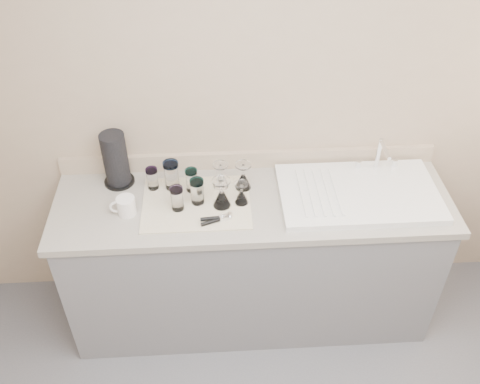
{
  "coord_description": "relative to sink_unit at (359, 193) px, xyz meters",
  "views": [
    {
      "loc": [
        -0.19,
        -0.88,
        2.71
      ],
      "look_at": [
        -0.07,
        1.15,
        1.0
      ],
      "focal_mm": 40.0,
      "sensor_mm": 36.0,
      "label": 1
    }
  ],
  "objects": [
    {
      "name": "white_mug",
      "position": [
        -1.19,
        -0.06,
        0.03
      ],
      "size": [
        0.14,
        0.1,
        0.1
      ],
      "color": "white",
      "rests_on": "counter_unit"
    },
    {
      "name": "tumbler_teal",
      "position": [
        -1.07,
        0.12,
        0.05
      ],
      "size": [
        0.06,
        0.06,
        0.12
      ],
      "color": "white",
      "rests_on": "dish_towel"
    },
    {
      "name": "goblet_back_left",
      "position": [
        -0.71,
        0.11,
        0.04
      ],
      "size": [
        0.08,
        0.08,
        0.14
      ],
      "color": "white",
      "rests_on": "dish_towel"
    },
    {
      "name": "tumbler_blue",
      "position": [
        -0.94,
        -0.05,
        0.06
      ],
      "size": [
        0.07,
        0.07,
        0.13
      ],
      "color": "white",
      "rests_on": "dish_towel"
    },
    {
      "name": "counter_unit",
      "position": [
        -0.55,
        -0.0,
        -0.47
      ],
      "size": [
        2.06,
        0.62,
        0.9
      ],
      "color": "slate",
      "rests_on": "ground"
    },
    {
      "name": "goblet_front_right",
      "position": [
        -0.61,
        -0.03,
        0.03
      ],
      "size": [
        0.07,
        0.07,
        0.12
      ],
      "color": "white",
      "rests_on": "dish_towel"
    },
    {
      "name": "dish_towel",
      "position": [
        -0.84,
        -0.01,
        -0.02
      ],
      "size": [
        0.55,
        0.42,
        0.01
      ],
      "primitive_type": "cube",
      "color": "silver",
      "rests_on": "counter_unit"
    },
    {
      "name": "can_opener",
      "position": [
        -0.75,
        -0.16,
        -0.0
      ],
      "size": [
        0.16,
        0.08,
        0.02
      ],
      "color": "silver",
      "rests_on": "dish_towel"
    },
    {
      "name": "goblet_front_left",
      "position": [
        -0.71,
        -0.04,
        0.04
      ],
      "size": [
        0.09,
        0.09,
        0.16
      ],
      "color": "white",
      "rests_on": "dish_towel"
    },
    {
      "name": "tumbler_lavender",
      "position": [
        -0.84,
        -0.01,
        0.06
      ],
      "size": [
        0.07,
        0.07,
        0.14
      ],
      "color": "white",
      "rests_on": "dish_towel"
    },
    {
      "name": "tumbler_cyan",
      "position": [
        -0.97,
        0.12,
        0.07
      ],
      "size": [
        0.08,
        0.08,
        0.16
      ],
      "color": "white",
      "rests_on": "dish_towel"
    },
    {
      "name": "sink_unit",
      "position": [
        0.0,
        0.0,
        0.0
      ],
      "size": [
        0.82,
        0.5,
        0.22
      ],
      "color": "white",
      "rests_on": "counter_unit"
    },
    {
      "name": "room_envelope",
      "position": [
        -0.55,
        -1.2,
        0.64
      ],
      "size": [
        3.54,
        3.5,
        2.52
      ],
      "color": "#535358",
      "rests_on": "ground"
    },
    {
      "name": "paper_towel_roll",
      "position": [
        -1.26,
        0.19,
        0.13
      ],
      "size": [
        0.16,
        0.16,
        0.3
      ],
      "color": "black",
      "rests_on": "counter_unit"
    },
    {
      "name": "goblet_back_right",
      "position": [
        -0.6,
        0.1,
        0.04
      ],
      "size": [
        0.08,
        0.08,
        0.15
      ],
      "color": "white",
      "rests_on": "dish_towel"
    },
    {
      "name": "tumbler_purple",
      "position": [
        -0.87,
        0.09,
        0.05
      ],
      "size": [
        0.07,
        0.07,
        0.13
      ],
      "color": "white",
      "rests_on": "dish_towel"
    }
  ]
}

